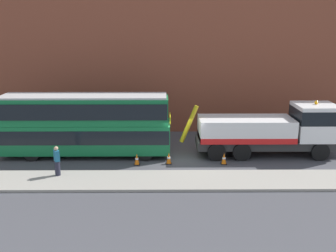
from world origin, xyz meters
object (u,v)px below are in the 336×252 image
Objects in this scene: double_decker_bus at (85,123)px; pedestrian_onlooker at (57,161)px; recovery_tow_truck at (272,129)px; traffic_cone_near_truck at (224,159)px; traffic_cone_near_bus at (137,159)px; traffic_cone_midway at (169,159)px.

double_decker_bus is 6.46× the size of pedestrian_onlooker.
recovery_tow_truck is 12.25m from double_decker_bus.
pedestrian_onlooker is 2.38× the size of traffic_cone_near_truck.
traffic_cone_near_bus and traffic_cone_midway have the same top height.
recovery_tow_truck reaches higher than traffic_cone_midway.
traffic_cone_near_truck is (5.41, 0.07, 0.00)m from traffic_cone_near_bus.
pedestrian_onlooker is (-13.13, -3.92, -0.77)m from recovery_tow_truck.
recovery_tow_truck reaches higher than traffic_cone_near_truck.
traffic_cone_near_bus is (3.44, -1.84, -1.89)m from double_decker_bus.
pedestrian_onlooker reaches higher than traffic_cone_midway.
traffic_cone_near_bus is 1.00× the size of traffic_cone_midway.
recovery_tow_truck is at bearing 27.52° from traffic_cone_near_truck.
traffic_cone_near_truck is (9.73, 2.15, -0.64)m from pedestrian_onlooker.
double_decker_bus is 4.20m from pedestrian_onlooker.
double_decker_bus reaches higher than pedestrian_onlooker.
traffic_cone_near_truck is at bearing -15.88° from pedestrian_onlooker.
traffic_cone_near_truck is at bearing 0.70° from traffic_cone_near_bus.
traffic_cone_midway is at bearing 178.49° from traffic_cone_near_truck.
traffic_cone_midway is (-6.83, -1.68, -1.42)m from recovery_tow_truck.
traffic_cone_near_truck is at bearing -1.51° from traffic_cone_midway.
traffic_cone_near_bus is 5.41m from traffic_cone_near_truck.
pedestrian_onlooker is 2.38× the size of traffic_cone_midway.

